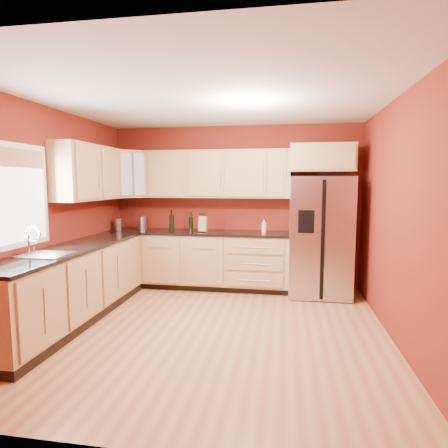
{
  "coord_description": "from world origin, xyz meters",
  "views": [
    {
      "loc": [
        0.84,
        -4.07,
        1.69
      ],
      "look_at": [
        0.02,
        0.9,
        1.13
      ],
      "focal_mm": 30.0,
      "sensor_mm": 36.0,
      "label": 1
    }
  ],
  "objects_px": {
    "refrigerator": "(320,236)",
    "wine_bottle_a": "(172,220)",
    "knife_block": "(203,224)",
    "canister_left": "(118,224)",
    "soap_dispenser": "(264,226)"
  },
  "relations": [
    {
      "from": "refrigerator",
      "to": "wine_bottle_a",
      "type": "height_order",
      "value": "refrigerator"
    },
    {
      "from": "wine_bottle_a",
      "to": "knife_block",
      "type": "relative_size",
      "value": 1.45
    },
    {
      "from": "canister_left",
      "to": "wine_bottle_a",
      "type": "height_order",
      "value": "wine_bottle_a"
    },
    {
      "from": "refrigerator",
      "to": "knife_block",
      "type": "relative_size",
      "value": 7.39
    },
    {
      "from": "canister_left",
      "to": "wine_bottle_a",
      "type": "distance_m",
      "value": 0.9
    },
    {
      "from": "refrigerator",
      "to": "canister_left",
      "type": "height_order",
      "value": "refrigerator"
    },
    {
      "from": "refrigerator",
      "to": "canister_left",
      "type": "relative_size",
      "value": 9.6
    },
    {
      "from": "refrigerator",
      "to": "soap_dispenser",
      "type": "xyz_separation_m",
      "value": [
        -0.84,
        0.07,
        0.13
      ]
    },
    {
      "from": "wine_bottle_a",
      "to": "soap_dispenser",
      "type": "relative_size",
      "value": 1.78
    },
    {
      "from": "refrigerator",
      "to": "knife_block",
      "type": "xyz_separation_m",
      "value": [
        -1.79,
        0.03,
        0.15
      ]
    },
    {
      "from": "knife_block",
      "to": "soap_dispenser",
      "type": "xyz_separation_m",
      "value": [
        0.95,
        0.05,
        -0.02
      ]
    },
    {
      "from": "soap_dispenser",
      "to": "knife_block",
      "type": "bearing_deg",
      "value": -177.21
    },
    {
      "from": "canister_left",
      "to": "refrigerator",
      "type": "bearing_deg",
      "value": 0.03
    },
    {
      "from": "canister_left",
      "to": "knife_block",
      "type": "xyz_separation_m",
      "value": [
        1.41,
        0.03,
        0.03
      ]
    },
    {
      "from": "canister_left",
      "to": "knife_block",
      "type": "distance_m",
      "value": 1.41
    }
  ]
}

